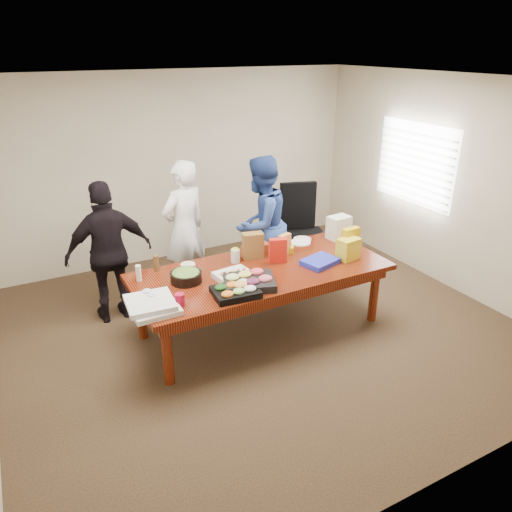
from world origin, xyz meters
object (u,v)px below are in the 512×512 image
office_chair (306,233)px  salad_bowl (186,277)px  person_center (185,229)px  conference_table (261,300)px  person_right (260,225)px  sheet_cake (233,275)px

office_chair → salad_bowl: size_ratio=3.68×
office_chair → person_center: (-1.67, 0.23, 0.27)m
conference_table → person_right: size_ratio=1.59×
conference_table → salad_bowl: 0.94m
person_right → sheet_cake: size_ratio=4.76×
conference_table → person_right: person_right is taller
person_center → sheet_cake: (0.05, -1.29, -0.09)m
conference_table → person_center: (-0.42, 1.25, 0.50)m
conference_table → person_center: person_center is taller
person_center → person_right: (0.91, -0.31, 0.01)m
conference_table → office_chair: bearing=38.9°
conference_table → sheet_cake: size_ratio=7.55×
person_center → office_chair: bearing=153.4°
salad_bowl → person_center: bearing=70.3°
conference_table → person_center: 1.41m
office_chair → person_right: 0.81m
office_chair → person_center: person_center is taller
office_chair → conference_table: bearing=-123.8°
sheet_cake → conference_table: bearing=1.4°
person_center → salad_bowl: (-0.41, -1.14, -0.07)m
person_center → person_right: bearing=142.4°
sheet_cake → salad_bowl: bearing=155.7°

